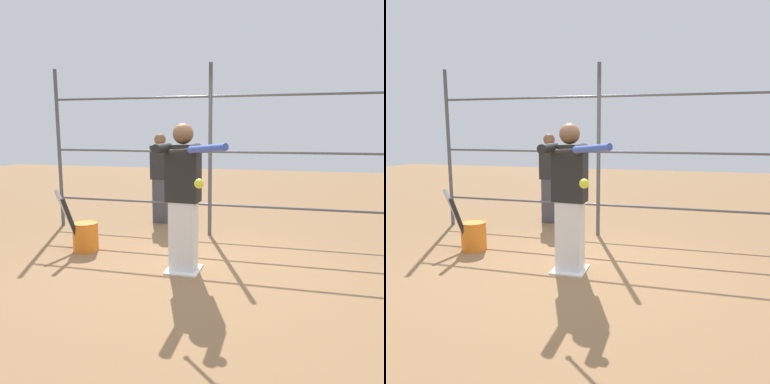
# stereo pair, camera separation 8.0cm
# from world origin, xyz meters

# --- Properties ---
(ground_plane) EXTENTS (24.00, 24.00, 0.00)m
(ground_plane) POSITION_xyz_m (0.00, 0.00, 0.00)
(ground_plane) COLOR olive
(home_plate) EXTENTS (0.40, 0.40, 0.02)m
(home_plate) POSITION_xyz_m (0.00, 0.00, 0.01)
(home_plate) COLOR white
(home_plate) RESTS_ON ground
(fence_backstop) EXTENTS (5.40, 0.06, 2.69)m
(fence_backstop) POSITION_xyz_m (0.00, -1.60, 1.35)
(fence_backstop) COLOR #4C4C51
(fence_backstop) RESTS_ON ground
(batter) EXTENTS (0.45, 0.60, 1.76)m
(batter) POSITION_xyz_m (0.00, 0.02, 0.95)
(batter) COLOR silver
(batter) RESTS_ON ground
(baseball_bat_swinging) EXTENTS (0.71, 0.63, 0.13)m
(baseball_bat_swinging) POSITION_xyz_m (-0.40, 0.82, 1.51)
(baseball_bat_swinging) COLOR black
(softball_in_flight) EXTENTS (0.10, 0.10, 0.10)m
(softball_in_flight) POSITION_xyz_m (-0.35, 0.70, 1.17)
(softball_in_flight) COLOR yellow
(bat_bucket) EXTENTS (0.66, 0.50, 0.85)m
(bat_bucket) POSITION_xyz_m (1.56, -0.40, 0.23)
(bat_bucket) COLOR orange
(bat_bucket) RESTS_ON ground
(bystander_behind_fence) EXTENTS (0.33, 0.21, 1.62)m
(bystander_behind_fence) POSITION_xyz_m (1.04, -2.22, 0.84)
(bystander_behind_fence) COLOR #3F3F47
(bystander_behind_fence) RESTS_ON ground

